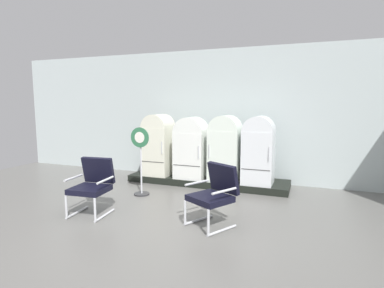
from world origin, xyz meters
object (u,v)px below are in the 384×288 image
armchair_left (93,183)px  sign_stand (141,164)px  refrigerator_2 (225,146)px  refrigerator_3 (259,148)px  armchair_right (215,192)px  refrigerator_1 (191,146)px  refrigerator_0 (158,143)px

armchair_left → sign_stand: size_ratio=0.68×
refrigerator_2 → armchair_left: 2.99m
refrigerator_2 → armchair_left: size_ratio=1.55×
refrigerator_3 → sign_stand: size_ratio=1.05×
armchair_left → sign_stand: (0.22, 1.24, 0.11)m
armchair_left → armchair_right: same height
refrigerator_1 → refrigerator_3: 1.54m
refrigerator_1 → refrigerator_3: bearing=1.0°
refrigerator_3 → armchair_left: refrigerator_3 is taller
armchair_right → sign_stand: size_ratio=0.68×
refrigerator_3 → refrigerator_0: bearing=-180.0°
refrigerator_0 → refrigerator_1: bearing=-1.8°
armchair_right → refrigerator_3: bearing=81.8°
sign_stand → refrigerator_1: bearing=61.4°
refrigerator_2 → refrigerator_3: (0.74, 0.01, -0.00)m
refrigerator_0 → refrigerator_2: 1.67m
armchair_right → refrigerator_2: bearing=100.7°
refrigerator_3 → refrigerator_1: bearing=-179.0°
sign_stand → refrigerator_0: bearing=99.9°
refrigerator_1 → refrigerator_3: refrigerator_3 is taller
refrigerator_0 → armchair_left: size_ratio=1.55×
refrigerator_1 → armchair_left: refrigerator_1 is taller
refrigerator_1 → armchair_left: 2.61m
refrigerator_2 → armchair_left: bearing=-124.4°
armchair_right → sign_stand: sign_stand is taller
refrigerator_0 → sign_stand: bearing=-80.1°
refrigerator_0 → refrigerator_1: size_ratio=1.04×
refrigerator_0 → armchair_left: refrigerator_0 is taller
refrigerator_2 → armchair_right: refrigerator_2 is taller
armchair_right → sign_stand: 2.13m
refrigerator_1 → armchair_right: bearing=-60.8°
refrigerator_2 → sign_stand: bearing=-140.3°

